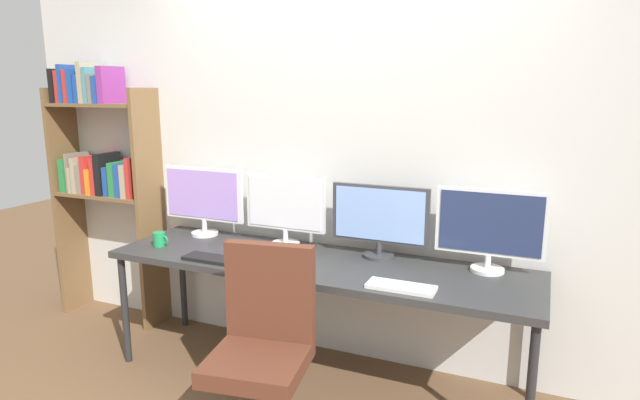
{
  "coord_description": "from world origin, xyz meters",
  "views": [
    {
      "loc": [
        1.18,
        -2.08,
        1.72
      ],
      "look_at": [
        0.0,
        0.65,
        1.09
      ],
      "focal_mm": 29.89,
      "sensor_mm": 36.0,
      "label": 1
    }
  ],
  "objects_px": {
    "keyboard_left": "(212,259)",
    "computer_mouse": "(256,265)",
    "monitor_far_left": "(203,197)",
    "monitor_center_left": "(285,207)",
    "bookshelf": "(102,162)",
    "coffee_mug": "(160,239)",
    "desk": "(317,269)",
    "monitor_center_right": "(380,218)",
    "office_chair": "(262,370)",
    "monitor_far_right": "(490,227)",
    "keyboard_right": "(401,287)"
  },
  "relations": [
    {
      "from": "bookshelf",
      "to": "monitor_far_left",
      "type": "bearing_deg",
      "value": -1.07
    },
    {
      "from": "keyboard_left",
      "to": "computer_mouse",
      "type": "distance_m",
      "value": 0.3
    },
    {
      "from": "monitor_center_right",
      "to": "keyboard_left",
      "type": "relative_size",
      "value": 1.7
    },
    {
      "from": "monitor_far_right",
      "to": "keyboard_left",
      "type": "xyz_separation_m",
      "value": [
        -1.48,
        -0.44,
        -0.24
      ]
    },
    {
      "from": "monitor_center_left",
      "to": "computer_mouse",
      "type": "xyz_separation_m",
      "value": [
        0.04,
        -0.45,
        -0.23
      ]
    },
    {
      "from": "monitor_center_left",
      "to": "monitor_center_right",
      "type": "distance_m",
      "value": 0.61
    },
    {
      "from": "desk",
      "to": "monitor_center_right",
      "type": "xyz_separation_m",
      "value": [
        0.31,
        0.21,
        0.28
      ]
    },
    {
      "from": "office_chair",
      "to": "bookshelf",
      "type": "bearing_deg",
      "value": 153.93
    },
    {
      "from": "bookshelf",
      "to": "monitor_center_left",
      "type": "height_order",
      "value": "bookshelf"
    },
    {
      "from": "monitor_far_right",
      "to": "keyboard_left",
      "type": "height_order",
      "value": "monitor_far_right"
    },
    {
      "from": "desk",
      "to": "keyboard_left",
      "type": "height_order",
      "value": "keyboard_left"
    },
    {
      "from": "office_chair",
      "to": "monitor_far_right",
      "type": "xyz_separation_m",
      "value": [
        0.91,
        0.88,
        0.59
      ]
    },
    {
      "from": "bookshelf",
      "to": "keyboard_right",
      "type": "distance_m",
      "value": 2.46
    },
    {
      "from": "keyboard_right",
      "to": "coffee_mug",
      "type": "bearing_deg",
      "value": 176.11
    },
    {
      "from": "desk",
      "to": "computer_mouse",
      "type": "distance_m",
      "value": 0.36
    },
    {
      "from": "desk",
      "to": "bookshelf",
      "type": "xyz_separation_m",
      "value": [
        -1.82,
        0.23,
        0.5
      ]
    },
    {
      "from": "coffee_mug",
      "to": "bookshelf",
      "type": "bearing_deg",
      "value": 156.09
    },
    {
      "from": "monitor_center_right",
      "to": "bookshelf",
      "type": "bearing_deg",
      "value": 179.55
    },
    {
      "from": "monitor_far_right",
      "to": "computer_mouse",
      "type": "height_order",
      "value": "monitor_far_right"
    },
    {
      "from": "computer_mouse",
      "to": "keyboard_left",
      "type": "bearing_deg",
      "value": 178.43
    },
    {
      "from": "monitor_far_left",
      "to": "coffee_mug",
      "type": "height_order",
      "value": "monitor_far_left"
    },
    {
      "from": "office_chair",
      "to": "monitor_far_left",
      "type": "height_order",
      "value": "monitor_far_left"
    },
    {
      "from": "office_chair",
      "to": "desk",
      "type": "bearing_deg",
      "value": 90.89
    },
    {
      "from": "monitor_center_right",
      "to": "keyboard_left",
      "type": "height_order",
      "value": "monitor_center_right"
    },
    {
      "from": "monitor_center_left",
      "to": "coffee_mug",
      "type": "relative_size",
      "value": 5.07
    },
    {
      "from": "desk",
      "to": "monitor_center_right",
      "type": "relative_size",
      "value": 4.3
    },
    {
      "from": "bookshelf",
      "to": "computer_mouse",
      "type": "distance_m",
      "value": 1.68
    },
    {
      "from": "monitor_far_left",
      "to": "keyboard_right",
      "type": "height_order",
      "value": "monitor_far_left"
    },
    {
      "from": "office_chair",
      "to": "computer_mouse",
      "type": "relative_size",
      "value": 10.31
    },
    {
      "from": "monitor_far_left",
      "to": "monitor_center_left",
      "type": "distance_m",
      "value": 0.61
    },
    {
      "from": "monitor_center_right",
      "to": "keyboard_left",
      "type": "distance_m",
      "value": 1.0
    },
    {
      "from": "office_chair",
      "to": "monitor_center_right",
      "type": "relative_size",
      "value": 1.71
    },
    {
      "from": "keyboard_left",
      "to": "bookshelf",
      "type": "bearing_deg",
      "value": 159.95
    },
    {
      "from": "monitor_far_left",
      "to": "keyboard_right",
      "type": "relative_size",
      "value": 1.76
    },
    {
      "from": "computer_mouse",
      "to": "coffee_mug",
      "type": "distance_m",
      "value": 0.77
    },
    {
      "from": "monitor_far_right",
      "to": "coffee_mug",
      "type": "relative_size",
      "value": 5.43
    },
    {
      "from": "desk",
      "to": "office_chair",
      "type": "relative_size",
      "value": 2.51
    },
    {
      "from": "office_chair",
      "to": "coffee_mug",
      "type": "height_order",
      "value": "office_chair"
    },
    {
      "from": "bookshelf",
      "to": "coffee_mug",
      "type": "relative_size",
      "value": 17.87
    },
    {
      "from": "keyboard_right",
      "to": "coffee_mug",
      "type": "distance_m",
      "value": 1.59
    },
    {
      "from": "keyboard_right",
      "to": "monitor_far_right",
      "type": "bearing_deg",
      "value": 50.72
    },
    {
      "from": "keyboard_left",
      "to": "keyboard_right",
      "type": "xyz_separation_m",
      "value": [
        1.12,
        0.0,
        0.0
      ]
    },
    {
      "from": "keyboard_right",
      "to": "monitor_far_left",
      "type": "bearing_deg",
      "value": 163.38
    },
    {
      "from": "bookshelf",
      "to": "coffee_mug",
      "type": "xyz_separation_m",
      "value": [
        0.79,
        -0.35,
        -0.4
      ]
    },
    {
      "from": "bookshelf",
      "to": "monitor_far_right",
      "type": "distance_m",
      "value": 2.75
    },
    {
      "from": "desk",
      "to": "bookshelf",
      "type": "relative_size",
      "value": 1.31
    },
    {
      "from": "monitor_center_left",
      "to": "monitor_center_right",
      "type": "xyz_separation_m",
      "value": [
        0.61,
        0.0,
        -0.01
      ]
    },
    {
      "from": "monitor_center_left",
      "to": "coffee_mug",
      "type": "height_order",
      "value": "monitor_center_left"
    },
    {
      "from": "office_chair",
      "to": "coffee_mug",
      "type": "xyz_separation_m",
      "value": [
        -1.04,
        0.54,
        0.38
      ]
    },
    {
      "from": "monitor_center_left",
      "to": "keyboard_left",
      "type": "xyz_separation_m",
      "value": [
        -0.25,
        -0.44,
        -0.24
      ]
    }
  ]
}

